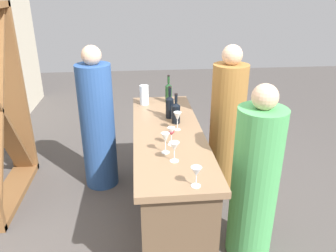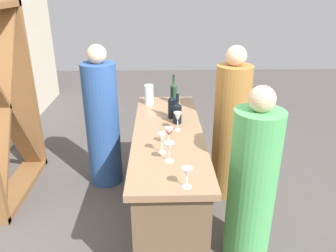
{
  "view_description": "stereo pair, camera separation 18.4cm",
  "coord_description": "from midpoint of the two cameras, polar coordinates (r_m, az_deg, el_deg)",
  "views": [
    {
      "loc": [
        -2.66,
        0.26,
        2.1
      ],
      "look_at": [
        0.0,
        0.0,
        0.96
      ],
      "focal_mm": 35.47,
      "sensor_mm": 36.0,
      "label": 1
    },
    {
      "loc": [
        -2.67,
        0.08,
        2.1
      ],
      "look_at": [
        0.0,
        0.0,
        0.96
      ],
      "focal_mm": 35.47,
      "sensor_mm": 36.0,
      "label": 2
    }
  ],
  "objects": [
    {
      "name": "ground_plane",
      "position": [
        3.4,
        -1.61,
        -14.99
      ],
      "size": [
        12.0,
        12.0,
        0.0
      ],
      "primitive_type": "plane",
      "color": "#4C4744"
    },
    {
      "name": "bar_counter",
      "position": [
        3.14,
        -1.7,
        -8.41
      ],
      "size": [
        1.94,
        0.61,
        0.91
      ],
      "color": "brown",
      "rests_on": "ground"
    },
    {
      "name": "wine_bottle_leftmost_near_black",
      "position": [
        3.06,
        -0.36,
        2.4
      ],
      "size": [
        0.08,
        0.08,
        0.29
      ],
      "color": "black",
      "rests_on": "bar_counter"
    },
    {
      "name": "wine_bottle_second_left_near_black",
      "position": [
        3.18,
        -1.36,
        3.44
      ],
      "size": [
        0.08,
        0.08,
        0.32
      ],
      "color": "black",
      "rests_on": "bar_counter"
    },
    {
      "name": "wine_bottle_center_olive_green",
      "position": [
        3.63,
        -1.37,
        5.85
      ],
      "size": [
        0.07,
        0.07,
        0.3
      ],
      "color": "#193D1E",
      "rests_on": "bar_counter"
    },
    {
      "name": "wine_glass_near_left",
      "position": [
        2.11,
        2.38,
        -8.04
      ],
      "size": [
        0.07,
        0.07,
        0.14
      ],
      "color": "white",
      "rests_on": "bar_counter"
    },
    {
      "name": "wine_glass_near_center",
      "position": [
        2.91,
        -0.17,
        1.55
      ],
      "size": [
        0.07,
        0.07,
        0.17
      ],
      "color": "white",
      "rests_on": "bar_counter"
    },
    {
      "name": "wine_glass_near_right",
      "position": [
        2.64,
        -1.35,
        -1.15
      ],
      "size": [
        0.06,
        0.06,
        0.15
      ],
      "color": "white",
      "rests_on": "bar_counter"
    },
    {
      "name": "wine_glass_far_left",
      "position": [
        2.39,
        -1.11,
        -3.72
      ],
      "size": [
        0.07,
        0.07,
        0.15
      ],
      "color": "white",
      "rests_on": "bar_counter"
    },
    {
      "name": "wine_glass_far_center",
      "position": [
        2.51,
        -2.55,
        -2.22
      ],
      "size": [
        0.07,
        0.07,
        0.17
      ],
      "color": "white",
      "rests_on": "bar_counter"
    },
    {
      "name": "water_pitcher",
      "position": [
        3.57,
        -5.6,
        5.31
      ],
      "size": [
        0.1,
        0.1,
        0.21
      ],
      "color": "silver",
      "rests_on": "bar_counter"
    },
    {
      "name": "person_left_guest",
      "position": [
        2.7,
        12.79,
        -9.42
      ],
      "size": [
        0.42,
        0.42,
        1.47
      ],
      "rotation": [
        0.0,
        0.0,
        1.41
      ],
      "color": "#4CA559",
      "rests_on": "ground"
    },
    {
      "name": "person_center_guest",
      "position": [
        3.44,
        8.55,
        -0.46
      ],
      "size": [
        0.41,
        0.41,
        1.59
      ],
      "rotation": [
        0.0,
        0.0,
        1.78
      ],
      "color": "#9E6B33",
      "rests_on": "ground"
    },
    {
      "name": "person_server_behind",
      "position": [
        3.64,
        -13.43,
        0.19
      ],
      "size": [
        0.43,
        0.43,
        1.56
      ],
      "rotation": [
        0.0,
        0.0,
        -1.36
      ],
      "color": "#284C8C",
      "rests_on": "ground"
    }
  ]
}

